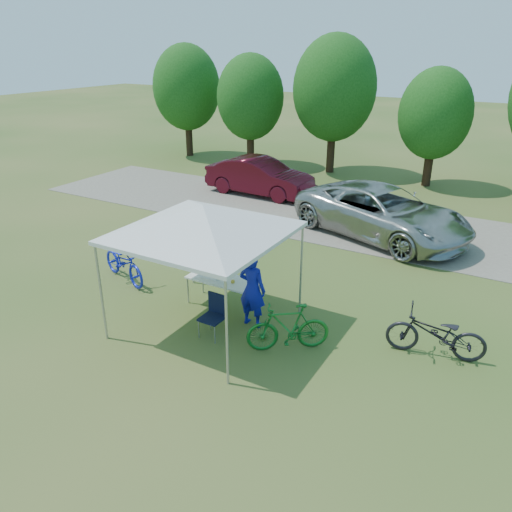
{
  "coord_description": "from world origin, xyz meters",
  "views": [
    {
      "loc": [
        5.62,
        -7.63,
        5.69
      ],
      "look_at": [
        0.06,
        2.0,
        0.9
      ],
      "focal_mm": 35.0,
      "sensor_mm": 36.0,
      "label": 1
    }
  ],
  "objects": [
    {
      "name": "bike_blue",
      "position": [
        -3.12,
        0.75,
        0.49
      ],
      "size": [
        1.99,
        1.22,
        0.99
      ],
      "primitive_type": "imported",
      "rotation": [
        0.0,
        0.0,
        1.25
      ],
      "color": "#1621C1",
      "rests_on": "ground"
    },
    {
      "name": "minivan",
      "position": [
        1.63,
        7.13,
        0.8
      ],
      "size": [
        6.19,
        4.32,
        1.57
      ],
      "primitive_type": "imported",
      "rotation": [
        0.0,
        0.0,
        1.24
      ],
      "color": "#A7A9A4",
      "rests_on": "gravel_strip"
    },
    {
      "name": "ice_cream_cup",
      "position": [
        0.14,
        0.83,
        0.72
      ],
      "size": [
        0.08,
        0.08,
        0.06
      ],
      "primitive_type": "cylinder",
      "color": "gold",
      "rests_on": "folding_table"
    },
    {
      "name": "cyclist",
      "position": [
        0.84,
        0.5,
        0.85
      ],
      "size": [
        0.63,
        0.42,
        1.71
      ],
      "primitive_type": "imported",
      "rotation": [
        0.0,
        0.0,
        3.13
      ],
      "color": "#13189E",
      "rests_on": "ground"
    },
    {
      "name": "folding_chair",
      "position": [
        0.36,
        -0.23,
        0.53
      ],
      "size": [
        0.47,
        0.48,
        0.9
      ],
      "rotation": [
        0.0,
        0.0,
        -0.02
      ],
      "color": "black",
      "rests_on": "ground"
    },
    {
      "name": "gravel_strip",
      "position": [
        0.0,
        8.0,
        0.01
      ],
      "size": [
        24.0,
        5.0,
        0.02
      ],
      "primitive_type": "cube",
      "color": "gray",
      "rests_on": "ground"
    },
    {
      "name": "cooler",
      "position": [
        -0.51,
        0.88,
        0.87
      ],
      "size": [
        0.49,
        0.33,
        0.35
      ],
      "color": "white",
      "rests_on": "folding_table"
    },
    {
      "name": "sedan",
      "position": [
        -3.98,
        9.32,
        0.74
      ],
      "size": [
        4.44,
        1.67,
        1.45
      ],
      "primitive_type": "imported",
      "rotation": [
        0.0,
        0.0,
        1.54
      ],
      "color": "#420B15",
      "rests_on": "gravel_strip"
    },
    {
      "name": "bike_green",
      "position": [
        1.93,
        0.03,
        0.5
      ],
      "size": [
        1.61,
        1.38,
        1.0
      ],
      "primitive_type": "imported",
      "rotation": [
        0.0,
        0.0,
        -0.92
      ],
      "color": "#176723",
      "rests_on": "ground"
    },
    {
      "name": "bike_dark",
      "position": [
        4.52,
        1.24,
        0.49
      ],
      "size": [
        1.97,
        1.01,
        0.99
      ],
      "primitive_type": "imported",
      "rotation": [
        0.0,
        0.0,
        -1.37
      ],
      "color": "black",
      "rests_on": "ground"
    },
    {
      "name": "folding_table",
      "position": [
        -0.17,
        0.88,
        0.65
      ],
      "size": [
        1.68,
        0.7,
        0.69
      ],
      "color": "white",
      "rests_on": "ground"
    },
    {
      "name": "treeline",
      "position": [
        -0.29,
        14.05,
        3.53
      ],
      "size": [
        24.89,
        4.28,
        6.3
      ],
      "color": "#382314",
      "rests_on": "ground"
    },
    {
      "name": "canopy",
      "position": [
        0.0,
        0.0,
        2.65
      ],
      "size": [
        4.53,
        4.53,
        3.0
      ],
      "color": "#A5A5AA",
      "rests_on": "ground"
    },
    {
      "name": "ground",
      "position": [
        0.0,
        0.0,
        0.0
      ],
      "size": [
        100.0,
        100.0,
        0.0
      ],
      "primitive_type": "plane",
      "color": "#2D5119",
      "rests_on": "ground"
    }
  ]
}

